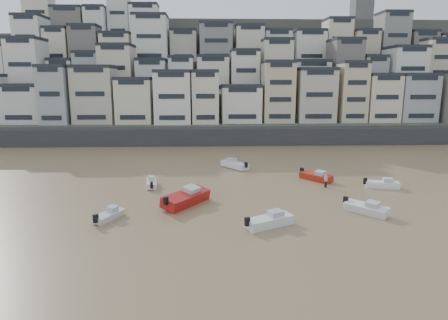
{
  "coord_description": "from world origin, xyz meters",
  "views": [
    {
      "loc": [
        4.14,
        -17.6,
        13.8
      ],
      "look_at": [
        5.94,
        30.0,
        4.0
      ],
      "focal_mm": 32.0,
      "sensor_mm": 36.0,
      "label": 1
    }
  ],
  "objects_px": {
    "boat_j": "(109,214)",
    "boat_e": "(316,175)",
    "boat_d": "(382,183)",
    "boat_b": "(366,207)",
    "person_pink": "(326,181)",
    "boat_a": "(269,219)",
    "boat_h": "(235,163)",
    "boat_f": "(151,182)",
    "boat_c": "(186,196)"
  },
  "relations": [
    {
      "from": "boat_j",
      "to": "boat_e",
      "type": "bearing_deg",
      "value": -32.33
    },
    {
      "from": "boat_j",
      "to": "boat_d",
      "type": "distance_m",
      "value": 33.86
    },
    {
      "from": "boat_b",
      "to": "person_pink",
      "type": "bearing_deg",
      "value": 144.81
    },
    {
      "from": "boat_a",
      "to": "boat_j",
      "type": "xyz_separation_m",
      "value": [
        -15.64,
        2.38,
        -0.19
      ]
    },
    {
      "from": "boat_h",
      "to": "boat_f",
      "type": "bearing_deg",
      "value": 94.95
    },
    {
      "from": "boat_e",
      "to": "boat_c",
      "type": "distance_m",
      "value": 20.04
    },
    {
      "from": "boat_j",
      "to": "boat_h",
      "type": "relative_size",
      "value": 0.71
    },
    {
      "from": "boat_a",
      "to": "boat_h",
      "type": "height_order",
      "value": "boat_h"
    },
    {
      "from": "boat_h",
      "to": "boat_d",
      "type": "xyz_separation_m",
      "value": [
        18.22,
        -12.06,
        -0.14
      ]
    },
    {
      "from": "boat_b",
      "to": "boat_c",
      "type": "xyz_separation_m",
      "value": [
        -18.84,
        3.64,
        0.28
      ]
    },
    {
      "from": "boat_f",
      "to": "person_pink",
      "type": "bearing_deg",
      "value": -102.23
    },
    {
      "from": "boat_a",
      "to": "boat_j",
      "type": "relative_size",
      "value": 1.35
    },
    {
      "from": "boat_j",
      "to": "person_pink",
      "type": "distance_m",
      "value": 27.26
    },
    {
      "from": "boat_b",
      "to": "person_pink",
      "type": "relative_size",
      "value": 2.86
    },
    {
      "from": "boat_d",
      "to": "boat_b",
      "type": "bearing_deg",
      "value": -108.59
    },
    {
      "from": "boat_b",
      "to": "boat_e",
      "type": "bearing_deg",
      "value": 144.13
    },
    {
      "from": "boat_a",
      "to": "person_pink",
      "type": "bearing_deg",
      "value": 26.97
    },
    {
      "from": "boat_c",
      "to": "boat_e",
      "type": "bearing_deg",
      "value": -24.09
    },
    {
      "from": "boat_a",
      "to": "boat_h",
      "type": "relative_size",
      "value": 0.96
    },
    {
      "from": "boat_b",
      "to": "boat_d",
      "type": "relative_size",
      "value": 1.1
    },
    {
      "from": "boat_f",
      "to": "boat_a",
      "type": "bearing_deg",
      "value": -147.01
    },
    {
      "from": "boat_f",
      "to": "boat_e",
      "type": "distance_m",
      "value": 22.31
    },
    {
      "from": "boat_f",
      "to": "person_pink",
      "type": "height_order",
      "value": "person_pink"
    },
    {
      "from": "boat_b",
      "to": "boat_j",
      "type": "relative_size",
      "value": 1.26
    },
    {
      "from": "boat_f",
      "to": "boat_d",
      "type": "xyz_separation_m",
      "value": [
        29.71,
        -1.69,
        0.05
      ]
    },
    {
      "from": "boat_e",
      "to": "boat_j",
      "type": "bearing_deg",
      "value": -97.64
    },
    {
      "from": "boat_a",
      "to": "boat_d",
      "type": "relative_size",
      "value": 1.18
    },
    {
      "from": "boat_a",
      "to": "boat_e",
      "type": "distance_m",
      "value": 19.27
    },
    {
      "from": "boat_e",
      "to": "boat_f",
      "type": "bearing_deg",
      "value": -122.28
    },
    {
      "from": "boat_j",
      "to": "boat_h",
      "type": "bearing_deg",
      "value": -4.69
    },
    {
      "from": "boat_f",
      "to": "boat_c",
      "type": "height_order",
      "value": "boat_c"
    },
    {
      "from": "person_pink",
      "to": "boat_a",
      "type": "bearing_deg",
      "value": -124.8
    },
    {
      "from": "boat_d",
      "to": "boat_j",
      "type": "bearing_deg",
      "value": -149.08
    },
    {
      "from": "boat_h",
      "to": "boat_b",
      "type": "bearing_deg",
      "value": 172.23
    },
    {
      "from": "boat_f",
      "to": "boat_j",
      "type": "bearing_deg",
      "value": 159.73
    },
    {
      "from": "boat_e",
      "to": "boat_c",
      "type": "xyz_separation_m",
      "value": [
        -17.25,
        -10.19,
        0.25
      ]
    },
    {
      "from": "boat_c",
      "to": "person_pink",
      "type": "distance_m",
      "value": 18.73
    },
    {
      "from": "person_pink",
      "to": "boat_f",
      "type": "bearing_deg",
      "value": 176.73
    },
    {
      "from": "boat_a",
      "to": "person_pink",
      "type": "height_order",
      "value": "person_pink"
    },
    {
      "from": "boat_j",
      "to": "boat_d",
      "type": "xyz_separation_m",
      "value": [
        32.17,
        10.59,
        0.08
      ]
    },
    {
      "from": "boat_c",
      "to": "boat_h",
      "type": "relative_size",
      "value": 1.27
    },
    {
      "from": "boat_f",
      "to": "boat_j",
      "type": "height_order",
      "value": "boat_f"
    },
    {
      "from": "boat_h",
      "to": "person_pink",
      "type": "distance_m",
      "value": 16.02
    },
    {
      "from": "boat_a",
      "to": "boat_c",
      "type": "relative_size",
      "value": 0.76
    },
    {
      "from": "boat_j",
      "to": "boat_c",
      "type": "bearing_deg",
      "value": -31.94
    },
    {
      "from": "boat_a",
      "to": "person_pink",
      "type": "relative_size",
      "value": 3.05
    },
    {
      "from": "boat_b",
      "to": "boat_e",
      "type": "height_order",
      "value": "boat_e"
    },
    {
      "from": "boat_h",
      "to": "boat_a",
      "type": "bearing_deg",
      "value": 146.74
    },
    {
      "from": "boat_a",
      "to": "boat_e",
      "type": "relative_size",
      "value": 1.03
    },
    {
      "from": "boat_f",
      "to": "person_pink",
      "type": "distance_m",
      "value": 22.52
    }
  ]
}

